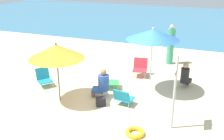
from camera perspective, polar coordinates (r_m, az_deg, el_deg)
The scene contains 14 objects.
ground_plane at distance 8.16m, azimuth -0.07°, elevation -7.06°, with size 40.00×40.00×0.00m, color beige.
sea_water at distance 21.99m, azimuth 14.01°, elevation 10.27°, with size 40.00×16.00×0.01m, color teal.
umbrella_blue at distance 8.35m, azimuth 8.68°, elevation 7.54°, with size 1.65×1.65×2.15m.
umbrella_orange at distance 7.90m, azimuth -11.78°, elevation 3.87°, with size 1.63×1.63×1.84m.
beach_chair_a at distance 7.89m, azimuth 2.43°, elevation -5.82°, with size 0.57×0.56×0.55m.
beach_chair_b at distance 9.51m, azimuth -14.36°, elevation -1.53°, with size 0.69×0.68×0.62m.
beach_chair_c at distance 10.10m, azimuth 6.04°, elevation 0.66°, with size 0.61×0.66×0.66m.
beach_chair_d at distance 9.01m, azimuth -0.82°, elevation -2.23°, with size 0.71×0.65×0.59m.
person_a at distance 8.34m, azimuth -2.12°, elevation -2.89°, with size 0.57×0.44×0.94m.
person_b at distance 9.33m, azimuth 15.39°, elevation -1.16°, with size 0.37×0.53×0.92m.
person_c at distance 11.48m, azimuth 12.40°, elevation 5.34°, with size 0.33×0.33×1.68m.
warning_sign at distance 6.57m, azimuth 13.39°, elevation -2.56°, with size 0.06×0.52×1.94m.
swim_ring at distance 6.75m, azimuth 4.90°, elevation -13.13°, with size 0.48×0.48×0.11m, color yellow.
beach_bag at distance 7.97m, azimuth -2.43°, elevation -6.77°, with size 0.28×0.22×0.26m, color black.
Camera 1 is at (2.57, -6.74, 3.83)m, focal length 42.83 mm.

